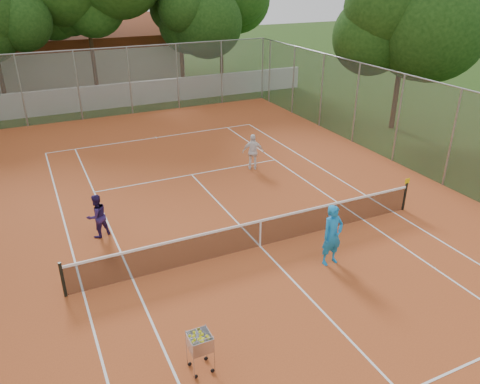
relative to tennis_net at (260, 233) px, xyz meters
name	(u,v)px	position (x,y,z in m)	size (l,w,h in m)	color
ground	(260,247)	(0.00, 0.00, -0.51)	(120.00, 120.00, 0.00)	#1C360E
court_pad	(260,246)	(0.00, 0.00, -0.50)	(18.00, 34.00, 0.02)	#AF4D22
court_lines	(260,246)	(0.00, 0.00, -0.49)	(10.98, 23.78, 0.01)	white
tennis_net	(260,233)	(0.00, 0.00, 0.00)	(11.88, 0.10, 0.98)	black
perimeter_fence	(261,190)	(0.00, 0.00, 1.49)	(18.00, 34.00, 4.00)	slate
boundary_wall	(124,95)	(0.00, 19.00, 0.24)	(26.00, 0.30, 1.50)	silver
clubhouse	(69,52)	(-2.00, 29.00, 1.69)	(16.40, 9.00, 4.40)	beige
tropical_trees	(107,21)	(0.00, 22.00, 4.49)	(29.00, 19.00, 10.00)	black
player_near	(332,235)	(1.49, -1.71, 0.46)	(0.70, 0.46, 1.91)	#1881CF
player_far_left	(97,216)	(-4.52, 2.86, 0.26)	(0.73, 0.57, 1.50)	#2C1C55
player_far_right	(253,152)	(2.70, 5.87, 0.31)	(0.94, 0.39, 1.60)	white
ball_hopper	(200,351)	(-3.54, -3.98, 0.04)	(0.51, 0.51, 1.06)	#B3B4BA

